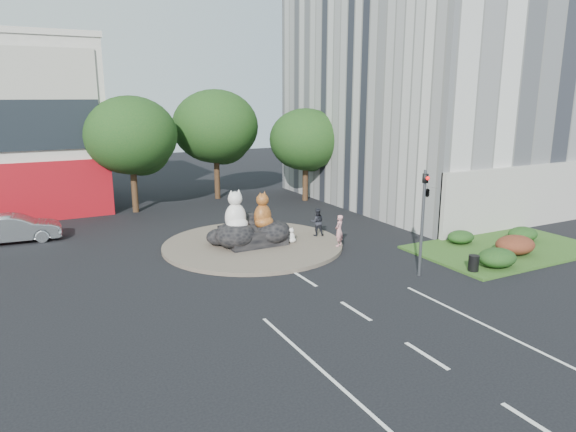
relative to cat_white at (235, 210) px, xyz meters
name	(u,v)px	position (x,y,z in m)	size (l,w,h in m)	color
ground	(356,311)	(1.10, -9.76, -2.24)	(120.00, 120.00, 0.00)	black
roundabout_island	(253,245)	(1.10, 0.24, -2.14)	(10.00, 10.00, 0.20)	brown
rock_plinth	(253,235)	(1.10, 0.24, -1.59)	(3.20, 2.60, 0.90)	black
grass_verge	(505,249)	(13.10, -6.76, -2.18)	(10.00, 6.00, 0.12)	#2C4918
tree_left	(132,139)	(-2.83, 12.31, 3.01)	(6.46, 6.46, 8.27)	#382314
tree_mid	(216,130)	(4.17, 14.31, 3.32)	(6.84, 6.84, 8.76)	#382314
tree_right	(306,143)	(10.17, 10.31, 2.39)	(5.70, 5.70, 7.30)	#382314
hedge_near_green	(497,258)	(10.10, -8.76, -1.67)	(2.00, 1.60, 0.90)	#133C16
hedge_red	(515,245)	(12.60, -7.76, -1.62)	(2.20, 1.76, 0.99)	#481B13
hedge_mid_green	(523,234)	(15.10, -6.26, -1.71)	(1.80, 1.44, 0.81)	#133C16
hedge_back_green	(461,237)	(11.60, -4.96, -1.76)	(1.60, 1.28, 0.72)	#133C16
traffic_light	(425,200)	(6.19, -7.76, 1.38)	(0.44, 1.24, 5.00)	#595B60
street_lamp	(454,157)	(13.91, -1.76, 2.32)	(2.34, 0.22, 8.06)	#595B60
cat_white	(235,210)	(0.00, 0.00, 0.00)	(1.37, 1.18, 2.28)	silver
cat_tabby	(263,210)	(1.57, -0.09, -0.12)	(1.22, 1.06, 2.03)	#A25B21
kitten_calico	(237,242)	(-0.12, -0.50, -1.62)	(0.50, 0.44, 0.84)	beige
kitten_white	(291,235)	(3.06, -0.64, -1.60)	(0.52, 0.45, 0.87)	white
pedestrian_pink	(339,231)	(5.06, -2.45, -1.17)	(0.63, 0.42, 1.73)	#CC8487
pedestrian_dark	(317,222)	(5.10, -0.06, -1.22)	(0.80, 0.62, 1.64)	black
parked_car	(15,229)	(-10.65, 7.38, -1.43)	(1.70, 4.89, 1.61)	#9FA2A7
litter_bin	(474,263)	(8.60, -8.69, -1.73)	(0.50, 0.50, 0.77)	black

